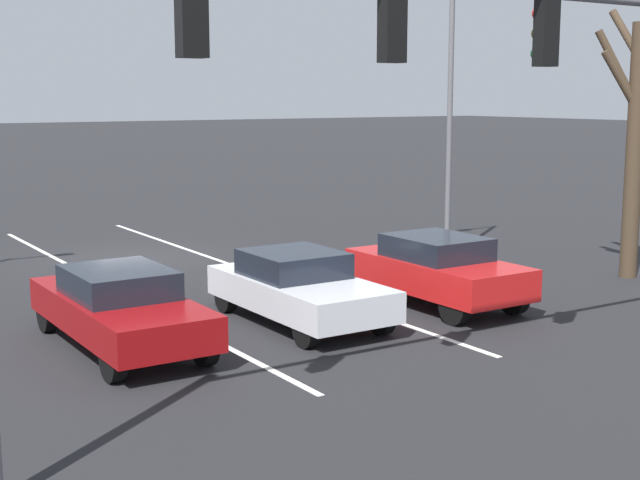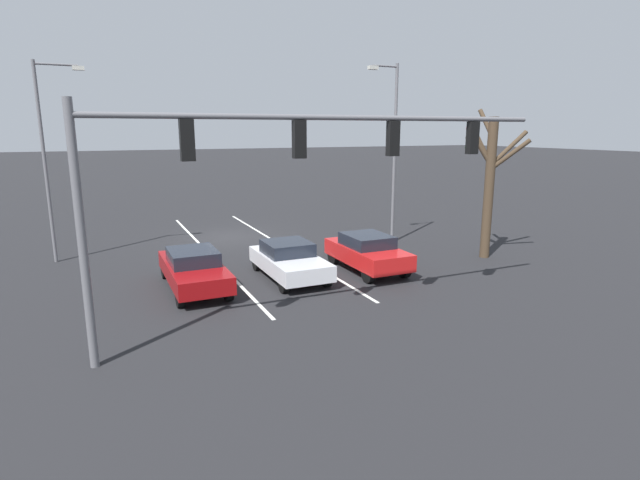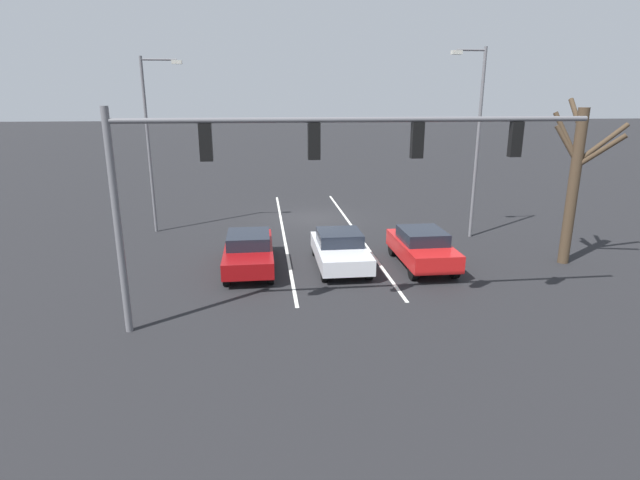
# 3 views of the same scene
# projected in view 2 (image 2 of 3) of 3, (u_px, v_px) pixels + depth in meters

# --- Properties ---
(ground_plane) EXTENTS (240.00, 240.00, 0.00)m
(ground_plane) POSITION_uv_depth(u_px,v_px,m) (230.00, 237.00, 25.61)
(ground_plane) COLOR black
(lane_stripe_left_divider) EXTENTS (0.12, 17.83, 0.01)m
(lane_stripe_left_divider) POSITION_uv_depth(u_px,v_px,m) (281.00, 245.00, 23.73)
(lane_stripe_left_divider) COLOR silver
(lane_stripe_left_divider) RESTS_ON ground_plane
(lane_stripe_center_divider) EXTENTS (0.12, 17.83, 0.01)m
(lane_stripe_center_divider) POSITION_uv_depth(u_px,v_px,m) (208.00, 252.00, 22.32)
(lane_stripe_center_divider) COLOR silver
(lane_stripe_center_divider) RESTS_ON ground_plane
(car_maroon_rightlane_front) EXTENTS (1.77, 4.60, 1.37)m
(car_maroon_rightlane_front) POSITION_uv_depth(u_px,v_px,m) (194.00, 268.00, 17.13)
(car_maroon_rightlane_front) COLOR maroon
(car_maroon_rightlane_front) RESTS_ON ground_plane
(car_red_leftlane_front) EXTENTS (1.78, 4.04, 1.43)m
(car_red_leftlane_front) POSITION_uv_depth(u_px,v_px,m) (367.00, 252.00, 19.33)
(car_red_leftlane_front) COLOR red
(car_red_leftlane_front) RESTS_ON ground_plane
(car_silver_midlane_front) EXTENTS (1.84, 4.12, 1.34)m
(car_silver_midlane_front) POSITION_uv_depth(u_px,v_px,m) (289.00, 260.00, 18.38)
(car_silver_midlane_front) COLOR silver
(car_silver_midlane_front) RESTS_ON ground_plane
(traffic_signal_gantry) EXTENTS (12.83, 0.37, 6.05)m
(traffic_signal_gantry) POSITION_uv_depth(u_px,v_px,m) (280.00, 157.00, 12.47)
(traffic_signal_gantry) COLOR slate
(traffic_signal_gantry) RESTS_ON ground_plane
(street_lamp_right_shoulder) EXTENTS (1.84, 0.24, 8.01)m
(street_lamp_right_shoulder) POSITION_uv_depth(u_px,v_px,m) (49.00, 150.00, 19.85)
(street_lamp_right_shoulder) COLOR slate
(street_lamp_right_shoulder) RESTS_ON ground_plane
(street_lamp_left_shoulder) EXTENTS (1.56, 0.24, 8.31)m
(street_lamp_left_shoulder) POSITION_uv_depth(u_px,v_px,m) (392.00, 144.00, 23.26)
(street_lamp_left_shoulder) COLOR slate
(street_lamp_left_shoulder) RESTS_ON ground_plane
(bare_tree_near) EXTENTS (2.67, 1.92, 6.23)m
(bare_tree_near) POSITION_uv_depth(u_px,v_px,m) (490.00, 179.00, 20.85)
(bare_tree_near) COLOR #423323
(bare_tree_near) RESTS_ON ground_plane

